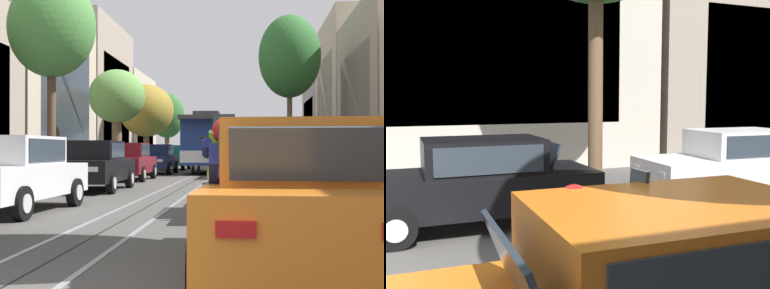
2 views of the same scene
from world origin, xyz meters
The scene contains 3 objects.
parked_car_black_near_left centered at (-2.62, 2.32, 0.80)m, with size 2.01×4.37×1.58m.
parked_car_white_second_left centered at (-2.62, 8.12, 0.80)m, with size 2.15×4.42×1.58m.
motorcycle_with_rider centered at (2.08, 2.45, 0.88)m, with size 0.56×1.89×1.68m.
Camera 2 is at (5.39, 1.04, 2.30)m, focal length 41.81 mm.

